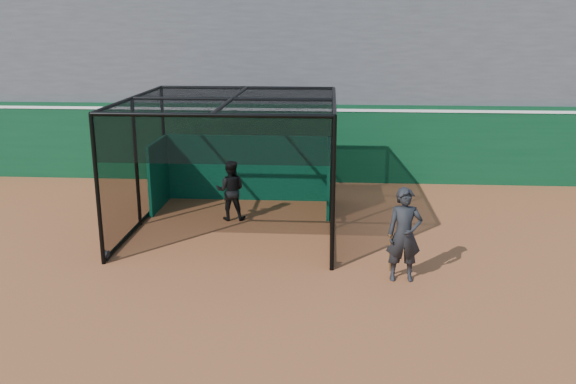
{
  "coord_description": "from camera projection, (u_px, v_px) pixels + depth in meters",
  "views": [
    {
      "loc": [
        1.36,
        -10.88,
        5.0
      ],
      "look_at": [
        0.47,
        2.0,
        1.4
      ],
      "focal_mm": 38.0,
      "sensor_mm": 36.0,
      "label": 1
    }
  ],
  "objects": [
    {
      "name": "outfield_wall",
      "position": [
        287.0,
        141.0,
        19.71
      ],
      "size": [
        50.0,
        0.5,
        2.5
      ],
      "color": "#0A391D",
      "rests_on": "ground"
    },
    {
      "name": "batter",
      "position": [
        230.0,
        190.0,
        15.85
      ],
      "size": [
        0.79,
        0.62,
        1.58
      ],
      "primitive_type": "imported",
      "rotation": [
        0.0,
        0.0,
        3.17
      ],
      "color": "black",
      "rests_on": "ground"
    },
    {
      "name": "grandstand",
      "position": [
        294.0,
        37.0,
        22.48
      ],
      "size": [
        50.0,
        7.85,
        8.95
      ],
      "color": "#4C4C4F",
      "rests_on": "ground"
    },
    {
      "name": "on_deck_player",
      "position": [
        404.0,
        235.0,
        12.03
      ],
      "size": [
        0.72,
        0.49,
        1.91
      ],
      "color": "black",
      "rests_on": "ground"
    },
    {
      "name": "ground",
      "position": [
        257.0,
        288.0,
        11.89
      ],
      "size": [
        120.0,
        120.0,
        0.0
      ],
      "primitive_type": "plane",
      "color": "#96512B",
      "rests_on": "ground"
    },
    {
      "name": "batting_cage",
      "position": [
        234.0,
        165.0,
        15.02
      ],
      "size": [
        4.98,
        5.33,
        3.23
      ],
      "color": "black",
      "rests_on": "ground"
    }
  ]
}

